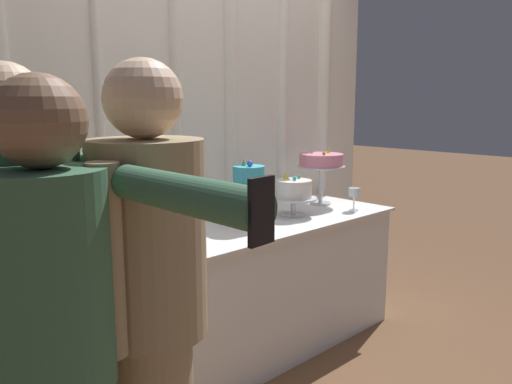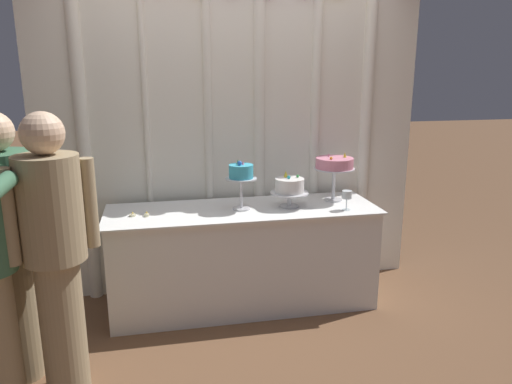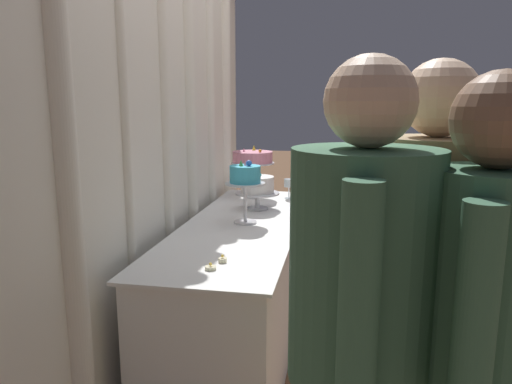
% 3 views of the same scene
% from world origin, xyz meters
% --- Properties ---
extents(ground_plane, '(24.00, 24.00, 0.00)m').
position_xyz_m(ground_plane, '(0.00, 0.00, 0.00)').
color(ground_plane, brown).
extents(draped_curtain, '(3.05, 0.16, 2.73)m').
position_xyz_m(draped_curtain, '(0.01, 0.49, 1.45)').
color(draped_curtain, white).
rests_on(draped_curtain, ground_plane).
extents(cake_table, '(2.02, 0.65, 0.78)m').
position_xyz_m(cake_table, '(0.00, 0.10, 0.39)').
color(cake_table, white).
rests_on(cake_table, ground_plane).
extents(cake_display_leftmost, '(0.23, 0.23, 0.37)m').
position_xyz_m(cake_display_leftmost, '(-0.01, 0.08, 1.04)').
color(cake_display_leftmost, silver).
rests_on(cake_display_leftmost, cake_table).
extents(cake_display_center, '(0.29, 0.29, 0.27)m').
position_xyz_m(cake_display_center, '(0.35, 0.08, 0.93)').
color(cake_display_center, silver).
rests_on(cake_display_center, cake_table).
extents(cake_display_rightmost, '(0.32, 0.32, 0.38)m').
position_xyz_m(cake_display_rightmost, '(0.74, 0.18, 1.06)').
color(cake_display_rightmost, silver).
rests_on(cake_display_rightmost, cake_table).
extents(wine_glass, '(0.07, 0.07, 0.15)m').
position_xyz_m(wine_glass, '(0.74, -0.09, 0.89)').
color(wine_glass, silver).
rests_on(wine_glass, cake_table).
extents(tealight_far_left, '(0.05, 0.05, 0.03)m').
position_xyz_m(tealight_far_left, '(-0.80, 0.07, 0.79)').
color(tealight_far_left, beige).
rests_on(tealight_far_left, cake_table).
extents(tealight_near_left, '(0.04, 0.04, 0.04)m').
position_xyz_m(tealight_near_left, '(-0.70, 0.04, 0.79)').
color(tealight_near_left, beige).
rests_on(tealight_near_left, cake_table).
extents(guest_man_dark_suit, '(0.53, 0.39, 1.58)m').
position_xyz_m(guest_man_dark_suit, '(-1.46, -0.52, 0.85)').
color(guest_man_dark_suit, '#9E8966').
rests_on(guest_man_dark_suit, ground_plane).
extents(guest_man_pink_jacket, '(0.45, 0.45, 1.59)m').
position_xyz_m(guest_man_pink_jacket, '(-1.17, -0.73, 0.87)').
color(guest_man_pink_jacket, '#9E8966').
rests_on(guest_man_pink_jacket, ground_plane).
extents(guest_girl_blue_dress, '(0.43, 0.73, 1.54)m').
position_xyz_m(guest_girl_blue_dress, '(-1.48, -0.81, 0.87)').
color(guest_girl_blue_dress, '#9E8966').
rests_on(guest_girl_blue_dress, ground_plane).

